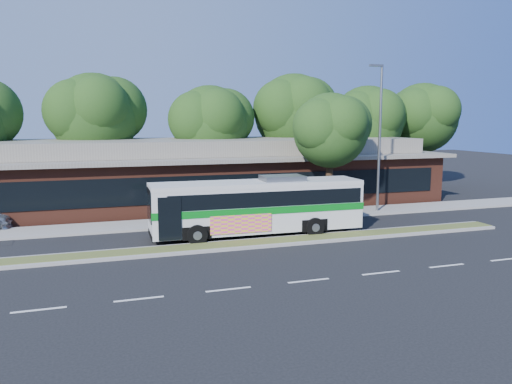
# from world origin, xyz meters

# --- Properties ---
(ground) EXTENTS (120.00, 120.00, 0.00)m
(ground) POSITION_xyz_m (0.00, 0.00, 0.00)
(ground) COLOR black
(ground) RESTS_ON ground
(median_strip) EXTENTS (26.00, 1.10, 0.15)m
(median_strip) POSITION_xyz_m (0.00, 0.60, 0.07)
(median_strip) COLOR #4E5925
(median_strip) RESTS_ON ground
(sidewalk) EXTENTS (44.00, 2.60, 0.12)m
(sidewalk) POSITION_xyz_m (0.00, 6.40, 0.06)
(sidewalk) COLOR gray
(sidewalk) RESTS_ON ground
(plaza_building) EXTENTS (33.20, 11.20, 4.45)m
(plaza_building) POSITION_xyz_m (0.00, 12.99, 2.13)
(plaza_building) COLOR #59291B
(plaza_building) RESTS_ON ground
(lamp_post) EXTENTS (0.93, 0.18, 9.07)m
(lamp_post) POSITION_xyz_m (9.56, 6.00, 4.90)
(lamp_post) COLOR slate
(lamp_post) RESTS_ON ground
(tree_bg_b) EXTENTS (6.69, 6.00, 9.00)m
(tree_bg_b) POSITION_xyz_m (-6.57, 16.14, 6.14)
(tree_bg_b) COLOR black
(tree_bg_b) RESTS_ON ground
(tree_bg_c) EXTENTS (6.24, 5.60, 8.26)m
(tree_bg_c) POSITION_xyz_m (1.40, 15.13, 5.59)
(tree_bg_c) COLOR black
(tree_bg_c) RESTS_ON ground
(tree_bg_d) EXTENTS (6.91, 6.20, 9.37)m
(tree_bg_d) POSITION_xyz_m (8.45, 16.15, 6.42)
(tree_bg_d) COLOR black
(tree_bg_d) RESTS_ON ground
(tree_bg_e) EXTENTS (6.47, 5.80, 8.50)m
(tree_bg_e) POSITION_xyz_m (14.42, 15.14, 5.74)
(tree_bg_e) COLOR black
(tree_bg_e) RESTS_ON ground
(tree_bg_f) EXTENTS (6.69, 6.00, 8.92)m
(tree_bg_f) POSITION_xyz_m (20.43, 16.14, 6.06)
(tree_bg_f) COLOR black
(tree_bg_f) RESTS_ON ground
(transit_bus) EXTENTS (10.70, 2.68, 2.99)m
(transit_bus) POSITION_xyz_m (0.53, 2.40, 1.66)
(transit_bus) COLOR silver
(transit_bus) RESTS_ON ground
(sidewalk_tree) EXTENTS (4.99, 4.47, 7.37)m
(sidewalk_tree) POSITION_xyz_m (6.66, 6.31, 5.24)
(sidewalk_tree) COLOR black
(sidewalk_tree) RESTS_ON ground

